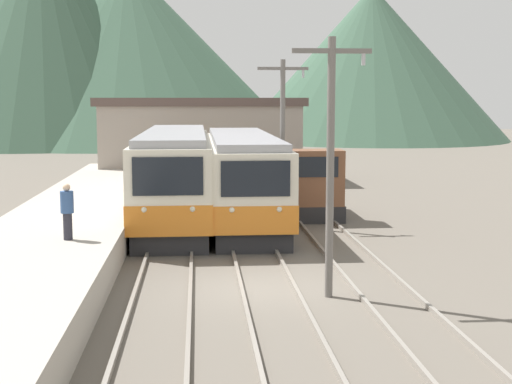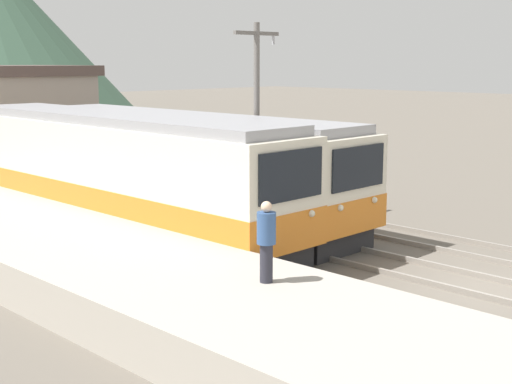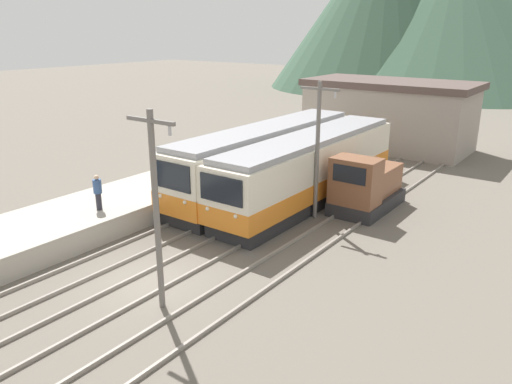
{
  "view_description": "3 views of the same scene",
  "coord_description": "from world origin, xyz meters",
  "px_view_note": "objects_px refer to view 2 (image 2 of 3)",
  "views": [
    {
      "loc": [
        -1.63,
        -18.75,
        5.08
      ],
      "look_at": [
        0.45,
        6.84,
        1.73
      ],
      "focal_mm": 50.0,
      "sensor_mm": 36.0,
      "label": 1
    },
    {
      "loc": [
        -15.31,
        -7.46,
        5.37
      ],
      "look_at": [
        -1.05,
        6.57,
        1.69
      ],
      "focal_mm": 50.0,
      "sensor_mm": 36.0,
      "label": 2
    },
    {
      "loc": [
        12.94,
        -11.06,
        8.87
      ],
      "look_at": [
        0.11,
        6.49,
        1.74
      ],
      "focal_mm": 35.0,
      "sensor_mm": 36.0,
      "label": 3
    }
  ],
  "objects_px": {
    "commuter_train_center": "(184,170)",
    "person_on_platform": "(266,239)",
    "catenary_mast_mid": "(257,114)",
    "shunting_locomotive": "(237,173)",
    "commuter_train_left": "(117,178)"
  },
  "relations": [
    {
      "from": "commuter_train_center",
      "to": "person_on_platform",
      "type": "xyz_separation_m",
      "value": [
        -5.63,
        -9.27,
        0.24
      ]
    },
    {
      "from": "catenary_mast_mid",
      "to": "person_on_platform",
      "type": "height_order",
      "value": "catenary_mast_mid"
    },
    {
      "from": "commuter_train_center",
      "to": "person_on_platform",
      "type": "relative_size",
      "value": 8.98
    },
    {
      "from": "commuter_train_center",
      "to": "shunting_locomotive",
      "type": "height_order",
      "value": "commuter_train_center"
    },
    {
      "from": "catenary_mast_mid",
      "to": "commuter_train_center",
      "type": "bearing_deg",
      "value": 126.91
    },
    {
      "from": "commuter_train_left",
      "to": "catenary_mast_mid",
      "type": "xyz_separation_m",
      "value": [
        4.31,
        -1.95,
        1.88
      ]
    },
    {
      "from": "shunting_locomotive",
      "to": "person_on_platform",
      "type": "relative_size",
      "value": 2.83
    },
    {
      "from": "commuter_train_center",
      "to": "person_on_platform",
      "type": "distance_m",
      "value": 10.85
    },
    {
      "from": "commuter_train_center",
      "to": "commuter_train_left",
      "type": "bearing_deg",
      "value": -178.87
    },
    {
      "from": "person_on_platform",
      "to": "catenary_mast_mid",
      "type": "bearing_deg",
      "value": 45.52
    },
    {
      "from": "commuter_train_left",
      "to": "commuter_train_center",
      "type": "height_order",
      "value": "commuter_train_left"
    },
    {
      "from": "catenary_mast_mid",
      "to": "person_on_platform",
      "type": "bearing_deg",
      "value": -134.48
    },
    {
      "from": "shunting_locomotive",
      "to": "catenary_mast_mid",
      "type": "distance_m",
      "value": 3.79
    },
    {
      "from": "commuter_train_center",
      "to": "catenary_mast_mid",
      "type": "height_order",
      "value": "catenary_mast_mid"
    },
    {
      "from": "shunting_locomotive",
      "to": "catenary_mast_mid",
      "type": "height_order",
      "value": "catenary_mast_mid"
    }
  ]
}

